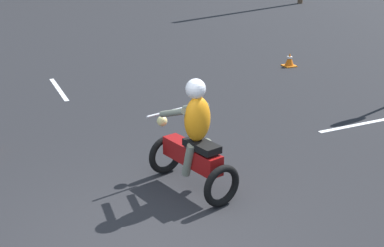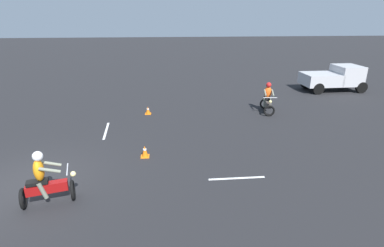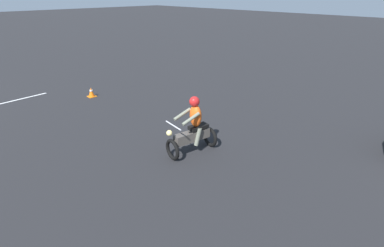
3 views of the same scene
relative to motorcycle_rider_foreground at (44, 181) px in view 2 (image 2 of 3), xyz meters
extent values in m
plane|color=black|center=(-1.11, -1.09, -0.73)|extent=(120.00, 120.00, 0.00)
torus|color=black|center=(-0.17, 0.66, -0.43)|extent=(0.61, 0.25, 0.60)
torus|color=black|center=(0.16, -0.60, -0.43)|extent=(0.61, 0.25, 0.60)
cube|color=maroon|center=(-0.01, 0.03, -0.21)|extent=(0.51, 1.12, 0.28)
cube|color=black|center=(0.05, -0.18, 0.01)|extent=(0.39, 0.61, 0.10)
cylinder|color=silver|center=(-0.16, 0.61, 0.27)|extent=(0.69, 0.21, 0.04)
sphere|color=#F2E08C|center=(-0.19, 0.74, 0.09)|extent=(0.20, 0.20, 0.16)
ellipsoid|color=orange|center=(0.02, -0.08, 0.37)|extent=(0.46, 0.37, 0.64)
cylinder|color=slate|center=(0.14, 0.26, 0.42)|extent=(0.23, 0.55, 0.27)
cylinder|color=slate|center=(-0.25, 0.16, 0.42)|extent=(0.23, 0.55, 0.27)
cylinder|color=slate|center=(0.15, -0.03, -0.21)|extent=(0.18, 0.27, 0.51)
cylinder|color=slate|center=(-0.12, -0.10, -0.21)|extent=(0.18, 0.27, 0.51)
sphere|color=white|center=(0.01, -0.04, 0.79)|extent=(0.34, 0.34, 0.28)
torus|color=black|center=(-6.99, 8.83, -0.43)|extent=(0.18, 0.61, 0.60)
torus|color=black|center=(-8.28, 9.02, -0.43)|extent=(0.18, 0.61, 0.60)
cube|color=#4C4742|center=(-7.64, 8.92, -0.21)|extent=(1.12, 0.39, 0.28)
cube|color=black|center=(-7.86, 8.95, 0.01)|extent=(0.59, 0.34, 0.10)
cylinder|color=silver|center=(-7.04, 8.84, 0.27)|extent=(0.14, 0.70, 0.04)
sphere|color=#F2E08C|center=(-6.91, 8.82, 0.09)|extent=(0.18, 0.18, 0.16)
ellipsoid|color=#EA5919|center=(-7.76, 8.94, 0.37)|extent=(0.33, 0.44, 0.64)
cylinder|color=slate|center=(-7.49, 8.70, 0.42)|extent=(0.55, 0.17, 0.27)
cylinder|color=slate|center=(-7.43, 9.09, 0.42)|extent=(0.55, 0.17, 0.27)
cylinder|color=slate|center=(-7.76, 8.80, -0.21)|extent=(0.26, 0.15, 0.51)
cylinder|color=slate|center=(-7.72, 9.08, -0.21)|extent=(0.26, 0.15, 0.51)
sphere|color=red|center=(-7.72, 8.93, 0.79)|extent=(0.32, 0.32, 0.28)
cylinder|color=black|center=(-11.23, 16.65, -0.35)|extent=(0.27, 0.77, 0.76)
cylinder|color=black|center=(-12.92, 16.59, -0.35)|extent=(0.27, 0.77, 0.76)
cylinder|color=black|center=(-11.12, 13.55, -0.35)|extent=(0.27, 0.77, 0.76)
cylinder|color=black|center=(-12.82, 13.49, -0.35)|extent=(0.27, 0.77, 0.76)
cube|color=#B7B7BC|center=(-11.99, 14.07, 0.10)|extent=(1.98, 2.46, 0.80)
cube|color=#B7B7BC|center=(-12.05, 15.97, 0.35)|extent=(1.95, 1.66, 1.30)
cube|color=black|center=(-12.08, 16.62, 0.70)|extent=(1.70, 0.18, 0.56)
cube|color=orange|center=(-7.90, 2.43, -0.71)|extent=(0.32, 0.32, 0.03)
cone|color=orange|center=(-7.90, 2.43, -0.50)|extent=(0.24, 0.24, 0.39)
cylinder|color=white|center=(-7.90, 2.43, -0.45)|extent=(0.13, 0.13, 0.05)
cube|color=orange|center=(-2.76, 2.59, -0.71)|extent=(0.32, 0.32, 0.03)
cone|color=orange|center=(-2.76, 2.59, -0.48)|extent=(0.24, 0.24, 0.43)
cylinder|color=white|center=(-2.76, 2.59, -0.42)|extent=(0.13, 0.13, 0.05)
cube|color=silver|center=(-0.91, 5.73, -0.72)|extent=(0.12, 1.89, 0.01)
cube|color=silver|center=(-5.61, 0.61, -0.72)|extent=(2.13, 0.26, 0.01)
camera|label=1|loc=(-2.73, -6.31, 2.88)|focal=50.00mm
camera|label=2|loc=(7.61, 3.52, 4.46)|focal=28.00mm
camera|label=3|loc=(-2.46, 14.25, 3.51)|focal=28.00mm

